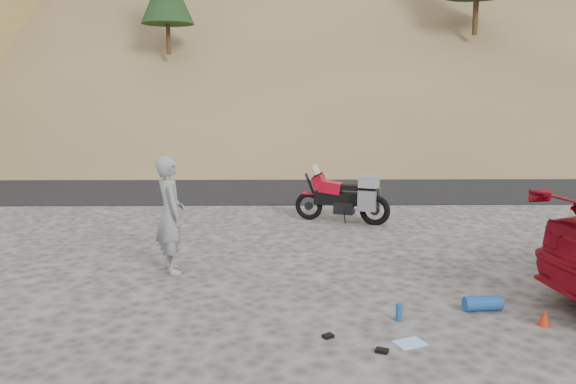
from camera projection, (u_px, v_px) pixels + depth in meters
The scene contains 10 objects.
ground at pixel (264, 278), 8.35m from camera, with size 140.00×140.00×0.00m, color #42403D.
road at pixel (273, 183), 17.21m from camera, with size 120.00×7.00×0.05m, color black.
motorcycle at pixel (346, 198), 11.86m from camera, with size 1.99×1.01×1.23m.
man at pixel (172, 271), 8.67m from camera, with size 0.65×0.43×1.80m, color gray.
gear_blue_mat at pixel (483, 303), 7.07m from camera, with size 0.19×0.19×0.48m, color navy.
gear_bottle at pixel (399, 312), 6.76m from camera, with size 0.08×0.08×0.21m, color navy.
gear_funnel at pixel (544, 318), 6.62m from camera, with size 0.15×0.15×0.20m, color #AD230B.
gear_glove_a at pixel (382, 351), 5.94m from camera, with size 0.13×0.09×0.04m, color black.
gear_glove_b at pixel (328, 336), 6.30m from camera, with size 0.11×0.09×0.04m, color black.
gear_blue_cloth at pixel (410, 343), 6.14m from camera, with size 0.32×0.24×0.01m, color #9ABEEF.
Camera 1 is at (0.24, -8.01, 2.70)m, focal length 35.00 mm.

